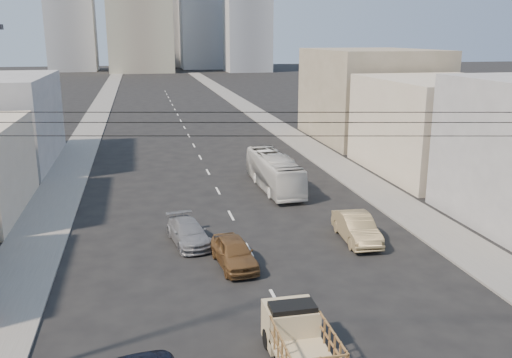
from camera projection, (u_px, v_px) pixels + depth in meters
name	position (u px, v px, depth m)	size (l,w,h in m)	color
sidewalk_left	(97.00, 115.00, 80.45)	(3.50, 180.00, 0.12)	slate
sidewalk_right	(252.00, 110.00, 85.23)	(3.50, 180.00, 0.12)	slate
lane_dashes	(186.00, 131.00, 66.79)	(0.15, 104.00, 0.01)	silver
flatbed_pickup	(299.00, 336.00, 19.28)	(1.95, 4.41, 1.90)	tan
city_bus	(274.00, 172.00, 41.57)	(2.24, 9.58, 2.67)	silver
sedan_brown	(234.00, 252.00, 27.66)	(1.73, 4.29, 1.46)	brown
sedan_tan	(357.00, 228.00, 31.05)	(1.66, 4.76, 1.57)	#937E56
sedan_grey	(188.00, 232.00, 30.69)	(1.83, 4.49, 1.30)	gray
overhead_wires	(333.00, 124.00, 15.83)	(23.01, 5.02, 0.72)	black
bldg_right_mid	(440.00, 126.00, 46.11)	(11.00, 14.00, 8.00)	beige
bldg_right_far	(370.00, 95.00, 61.07)	(12.00, 16.00, 10.00)	gray
midrise_ne	(203.00, 10.00, 190.04)	(16.00, 16.00, 40.00)	#93959B
midrise_nw	(71.00, 18.00, 177.14)	(15.00, 15.00, 34.00)	#93959B
midrise_back	(166.00, 6.00, 201.26)	(18.00, 18.00, 44.00)	gray
midrise_east	(247.00, 27.00, 175.13)	(14.00, 14.00, 28.00)	#93959B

